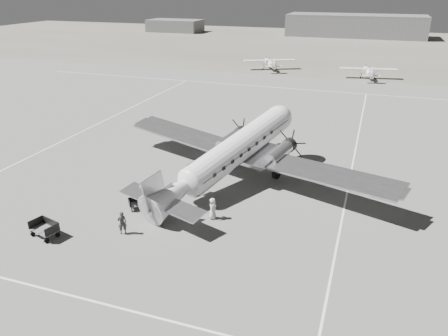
% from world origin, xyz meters
% --- Properties ---
extents(ground, '(260.00, 260.00, 0.00)m').
position_xyz_m(ground, '(0.00, 0.00, 0.00)').
color(ground, slate).
rests_on(ground, ground).
extents(taxi_line_near, '(60.00, 0.15, 0.01)m').
position_xyz_m(taxi_line_near, '(0.00, -14.00, 0.01)').
color(taxi_line_near, white).
rests_on(taxi_line_near, ground).
extents(taxi_line_right, '(0.15, 80.00, 0.01)m').
position_xyz_m(taxi_line_right, '(12.00, 0.00, 0.01)').
color(taxi_line_right, white).
rests_on(taxi_line_right, ground).
extents(taxi_line_left, '(0.15, 60.00, 0.01)m').
position_xyz_m(taxi_line_left, '(-18.00, 10.00, 0.01)').
color(taxi_line_left, white).
rests_on(taxi_line_left, ground).
extents(taxi_line_horizon, '(90.00, 0.15, 0.01)m').
position_xyz_m(taxi_line_horizon, '(0.00, 40.00, 0.01)').
color(taxi_line_horizon, white).
rests_on(taxi_line_horizon, ground).
extents(grass_infield, '(260.00, 90.00, 0.01)m').
position_xyz_m(grass_infield, '(0.00, 95.00, 0.00)').
color(grass_infield, '#696759').
rests_on(grass_infield, ground).
extents(hangar_main, '(42.00, 14.00, 6.60)m').
position_xyz_m(hangar_main, '(5.00, 120.00, 3.30)').
color(hangar_main, slate).
rests_on(hangar_main, ground).
extents(shed_secondary, '(18.00, 10.00, 4.00)m').
position_xyz_m(shed_secondary, '(-55.00, 115.00, 2.00)').
color(shed_secondary, '#575757').
rests_on(shed_secondary, ground).
extents(dc3_airliner, '(32.11, 27.10, 5.20)m').
position_xyz_m(dc3_airliner, '(2.56, 2.63, 2.60)').
color(dc3_airliner, '#B9B9BB').
rests_on(dc3_airliner, ground).
extents(light_plane_left, '(12.78, 11.87, 2.12)m').
position_xyz_m(light_plane_left, '(-6.80, 55.04, 1.06)').
color(light_plane_left, white).
rests_on(light_plane_left, ground).
extents(light_plane_right, '(11.19, 9.69, 2.06)m').
position_xyz_m(light_plane_right, '(11.71, 52.02, 1.03)').
color(light_plane_right, white).
rests_on(light_plane_right, ground).
extents(baggage_cart_near, '(1.81, 1.74, 0.83)m').
position_xyz_m(baggage_cart_near, '(-2.66, -3.95, 0.42)').
color(baggage_cart_near, '#575757').
rests_on(baggage_cart_near, ground).
extents(baggage_cart_far, '(2.23, 1.82, 1.09)m').
position_xyz_m(baggage_cart_far, '(-6.62, -9.49, 0.55)').
color(baggage_cart_far, '#575757').
rests_on(baggage_cart_far, ground).
extents(ground_crew, '(0.72, 0.70, 1.67)m').
position_xyz_m(ground_crew, '(-1.89, -7.46, 0.83)').
color(ground_crew, '#2D2D2D').
rests_on(ground_crew, ground).
extents(ramp_agent, '(0.78, 0.95, 1.80)m').
position_xyz_m(ramp_agent, '(-2.50, -3.53, 0.90)').
color(ramp_agent, silver).
rests_on(ramp_agent, ground).
extents(passenger, '(0.63, 0.86, 1.61)m').
position_xyz_m(passenger, '(3.15, -3.54, 0.81)').
color(passenger, silver).
rests_on(passenger, ground).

